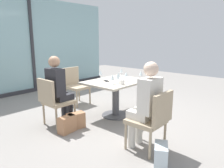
# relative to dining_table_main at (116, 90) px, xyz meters

# --- Properties ---
(ground_plane) EXTENTS (12.00, 12.00, 0.00)m
(ground_plane) POSITION_rel_dining_table_main_xyz_m (0.00, 0.00, -0.54)
(ground_plane) COLOR gray
(window_wall_backdrop) EXTENTS (5.49, 0.10, 2.70)m
(window_wall_backdrop) POSITION_rel_dining_table_main_xyz_m (0.00, 3.20, 0.67)
(window_wall_backdrop) COLOR #8EB7BC
(window_wall_backdrop) RESTS_ON ground_plane
(dining_table_main) EXTENTS (1.19, 0.91, 0.73)m
(dining_table_main) POSITION_rel_dining_table_main_xyz_m (0.00, 0.00, 0.00)
(dining_table_main) COLOR #BCB29E
(dining_table_main) RESTS_ON ground_plane
(chair_far_left) EXTENTS (0.50, 0.46, 0.87)m
(chair_far_left) POSITION_rel_dining_table_main_xyz_m (-1.11, 0.51, -0.05)
(chair_far_left) COLOR tan
(chair_far_left) RESTS_ON ground_plane
(chair_front_left) EXTENTS (0.46, 0.50, 0.87)m
(chair_front_left) POSITION_rel_dining_table_main_xyz_m (-0.74, -1.28, -0.05)
(chair_front_left) COLOR tan
(chair_front_left) RESTS_ON ground_plane
(chair_near_window) EXTENTS (0.46, 0.51, 0.87)m
(chair_near_window) POSITION_rel_dining_table_main_xyz_m (0.00, 1.28, -0.05)
(chair_near_window) COLOR tan
(chair_near_window) RESTS_ON ground_plane
(person_far_left) EXTENTS (0.39, 0.34, 1.26)m
(person_far_left) POSITION_rel_dining_table_main_xyz_m (-1.00, 0.51, 0.16)
(person_far_left) COLOR #28282D
(person_far_left) RESTS_ON ground_plane
(person_front_left) EXTENTS (0.34, 0.39, 1.26)m
(person_front_left) POSITION_rel_dining_table_main_xyz_m (-0.74, -1.17, 0.16)
(person_front_left) COLOR silver
(person_front_left) RESTS_ON ground_plane
(wine_glass_0) EXTENTS (0.07, 0.07, 0.18)m
(wine_glass_0) POSITION_rel_dining_table_main_xyz_m (-0.03, -0.09, 0.32)
(wine_glass_0) COLOR silver
(wine_glass_0) RESTS_ON dining_table_main
(wine_glass_1) EXTENTS (0.07, 0.07, 0.18)m
(wine_glass_1) POSITION_rel_dining_table_main_xyz_m (0.43, -0.30, 0.32)
(wine_glass_1) COLOR silver
(wine_glass_1) RESTS_ON dining_table_main
(wine_glass_2) EXTENTS (0.07, 0.07, 0.18)m
(wine_glass_2) POSITION_rel_dining_table_main_xyz_m (-0.07, 0.35, 0.32)
(wine_glass_2) COLOR silver
(wine_glass_2) RESTS_ON dining_table_main
(wine_glass_3) EXTENTS (0.07, 0.07, 0.18)m
(wine_glass_3) POSITION_rel_dining_table_main_xyz_m (0.13, -0.16, 0.32)
(wine_glass_3) COLOR silver
(wine_glass_3) RESTS_ON dining_table_main
(wine_glass_4) EXTENTS (0.07, 0.07, 0.18)m
(wine_glass_4) POSITION_rel_dining_table_main_xyz_m (-0.30, -0.17, 0.32)
(wine_glass_4) COLOR silver
(wine_glass_4) RESTS_ON dining_table_main
(wine_glass_5) EXTENTS (0.07, 0.07, 0.18)m
(wine_glass_5) POSITION_rel_dining_table_main_xyz_m (0.45, 0.22, 0.32)
(wine_glass_5) COLOR silver
(wine_glass_5) RESTS_ON dining_table_main
(wine_glass_6) EXTENTS (0.07, 0.07, 0.18)m
(wine_glass_6) POSITION_rel_dining_table_main_xyz_m (-0.18, -0.20, 0.32)
(wine_glass_6) COLOR silver
(wine_glass_6) RESTS_ON dining_table_main
(coffee_cup) EXTENTS (0.08, 0.08, 0.09)m
(coffee_cup) POSITION_rel_dining_table_main_xyz_m (-0.20, -0.33, 0.23)
(coffee_cup) COLOR white
(coffee_cup) RESTS_ON dining_table_main
(cell_phone_on_table) EXTENTS (0.13, 0.16, 0.01)m
(cell_phone_on_table) POSITION_rel_dining_table_main_xyz_m (-0.15, 0.12, 0.19)
(cell_phone_on_table) COLOR black
(cell_phone_on_table) RESTS_ON dining_table_main
(handbag_0) EXTENTS (0.31, 0.19, 0.28)m
(handbag_0) POSITION_rel_dining_table_main_xyz_m (-1.15, 0.10, -0.40)
(handbag_0) COLOR #A3704C
(handbag_0) RESTS_ON ground_plane
(handbag_1) EXTENTS (0.34, 0.28, 0.28)m
(handbag_1) POSITION_rel_dining_table_main_xyz_m (-0.97, -1.56, -0.40)
(handbag_1) COLOR silver
(handbag_1) RESTS_ON ground_plane
(handbag_2) EXTENTS (0.33, 0.22, 0.28)m
(handbag_2) POSITION_rel_dining_table_main_xyz_m (-0.94, 0.12, -0.40)
(handbag_2) COLOR #A3704C
(handbag_2) RESTS_ON ground_plane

